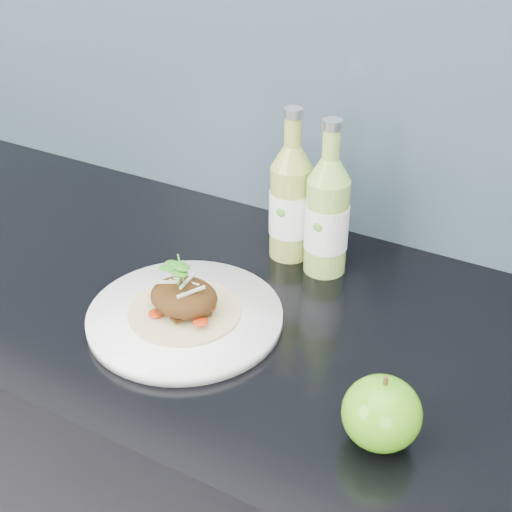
% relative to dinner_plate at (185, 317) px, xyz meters
% --- Properties ---
extents(subway_backsplash, '(4.00, 0.02, 0.70)m').
position_rel_dinner_plate_xyz_m(subway_backsplash, '(0.10, 0.36, 0.34)').
color(subway_backsplash, slate).
rests_on(subway_backsplash, kitchen_counter).
extents(dinner_plate, '(0.31, 0.31, 0.02)m').
position_rel_dinner_plate_xyz_m(dinner_plate, '(0.00, 0.00, 0.00)').
color(dinner_plate, white).
rests_on(dinner_plate, kitchen_counter).
extents(pork_taco, '(0.16, 0.16, 0.10)m').
position_rel_dinner_plate_xyz_m(pork_taco, '(0.00, 0.00, 0.04)').
color(pork_taco, tan).
rests_on(pork_taco, dinner_plate).
extents(green_apple, '(0.12, 0.12, 0.09)m').
position_rel_dinner_plate_xyz_m(green_apple, '(0.32, -0.08, 0.03)').
color(green_apple, '#3B9610').
rests_on(green_apple, kitchen_counter).
extents(cider_bottle_left, '(0.08, 0.08, 0.25)m').
position_rel_dinner_plate_xyz_m(cider_bottle_left, '(0.04, 0.23, 0.09)').
color(cider_bottle_left, '#95A645').
rests_on(cider_bottle_left, kitchen_counter).
extents(cider_bottle_right, '(0.09, 0.09, 0.25)m').
position_rel_dinner_plate_xyz_m(cider_bottle_right, '(0.11, 0.22, 0.09)').
color(cider_bottle_right, '#8CBD4E').
rests_on(cider_bottle_right, kitchen_counter).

